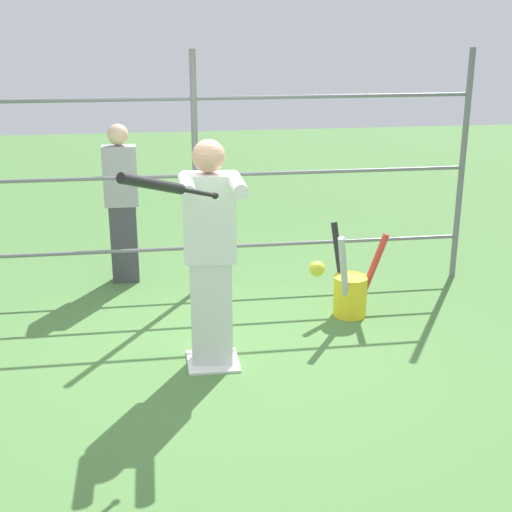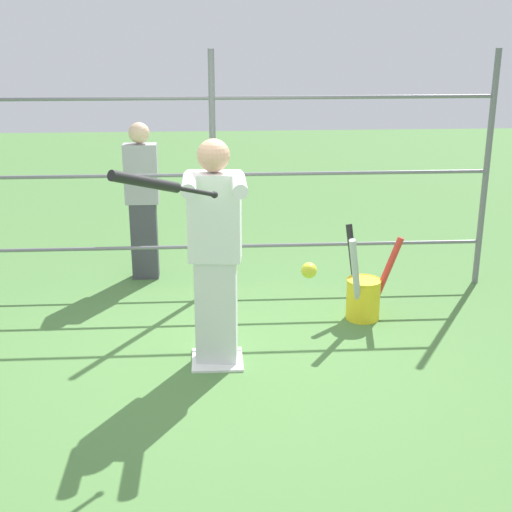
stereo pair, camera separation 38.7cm
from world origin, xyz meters
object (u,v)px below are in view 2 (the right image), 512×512
at_px(baseball_bat_swinging, 155,184).
at_px(bystander_behind_fence, 142,199).
at_px(batter, 215,247).
at_px(bat_bucket, 363,294).
at_px(softball_in_flight, 309,270).

bearing_deg(baseball_bat_swinging, bystander_behind_fence, -82.70).
bearing_deg(batter, bystander_behind_fence, -70.13).
bearing_deg(bystander_behind_fence, bat_bucket, 149.26).
xyz_separation_m(batter, bystander_behind_fence, (0.72, -1.99, -0.11)).
relative_size(batter, bat_bucket, 2.13).
height_order(baseball_bat_swinging, softball_in_flight, baseball_bat_swinging).
distance_m(baseball_bat_swinging, bat_bucket, 2.73).
xyz_separation_m(baseball_bat_swinging, bat_bucket, (-1.67, -1.64, -1.40)).
relative_size(bat_bucket, bystander_behind_fence, 0.51).
distance_m(softball_in_flight, bat_bucket, 2.19).
height_order(batter, bat_bucket, batter).
relative_size(batter, baseball_bat_swinging, 2.48).
xyz_separation_m(softball_in_flight, bystander_behind_fence, (1.28, -3.05, -0.30)).
xyz_separation_m(baseball_bat_swinging, bystander_behind_fence, (0.36, -2.85, -0.80)).
relative_size(batter, bystander_behind_fence, 1.09).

